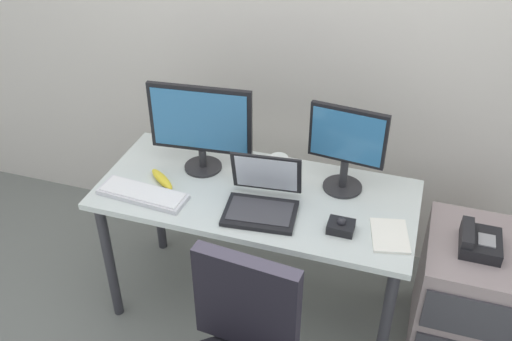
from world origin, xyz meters
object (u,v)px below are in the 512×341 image
keyboard (143,194)px  laptop (262,198)px  monitor_side (347,144)px  paper_notepad (390,236)px  coffee_mug (279,165)px  banana (162,179)px  file_cabinet (464,296)px  desk_phone (479,242)px  trackball_mouse (341,226)px  monitor_main (200,124)px

keyboard → laptop: 0.54m
monitor_side → paper_notepad: monitor_side is taller
coffee_mug → banana: 0.55m
file_cabinet → paper_notepad: bearing=-152.9°
file_cabinet → monitor_side: size_ratio=1.52×
laptop → paper_notepad: 0.56m
monitor_side → coffee_mug: monitor_side is taller
coffee_mug → desk_phone: bearing=-7.8°
file_cabinet → trackball_mouse: trackball_mouse is taller
file_cabinet → monitor_side: monitor_side is taller
laptop → trackball_mouse: size_ratio=3.07×
file_cabinet → monitor_main: monitor_main is taller
keyboard → coffee_mug: (0.53, 0.36, 0.03)m
coffee_mug → paper_notepad: bearing=-28.3°
monitor_side → banana: (-0.81, -0.21, -0.22)m
trackball_mouse → coffee_mug: (-0.36, 0.32, 0.02)m
coffee_mug → paper_notepad: (0.56, -0.30, -0.04)m
file_cabinet → coffee_mug: coffee_mug is taller
desk_phone → banana: size_ratio=1.05×
monitor_main → banana: (-0.14, -0.17, -0.22)m
file_cabinet → banana: bearing=-174.9°
file_cabinet → coffee_mug: bearing=173.3°
keyboard → file_cabinet: bearing=9.7°
trackball_mouse → desk_phone: bearing=19.1°
paper_notepad → monitor_side: bearing=132.1°
monitor_side → banana: monitor_side is taller
laptop → banana: size_ratio=1.78×
monitor_main → trackball_mouse: (0.72, -0.26, -0.22)m
monitor_main → laptop: (0.36, -0.21, -0.19)m
monitor_side → keyboard: (-0.84, -0.34, -0.22)m
monitor_main → trackball_mouse: 0.79m
monitor_side → coffee_mug: (-0.31, 0.02, -0.19)m
desk_phone → monitor_side: size_ratio=0.48×
monitor_main → monitor_side: bearing=3.7°
monitor_main → laptop: bearing=-30.0°
desk_phone → monitor_main: 1.33m
monitor_main → coffee_mug: bearing=10.5°
monitor_side → laptop: bearing=-140.4°
monitor_main → coffee_mug: monitor_main is taller
coffee_mug → banana: size_ratio=0.51×
laptop → trackball_mouse: (0.35, -0.04, -0.03)m
monitor_main → paper_notepad: 0.98m
trackball_mouse → banana: 0.86m
desk_phone → keyboard: (-1.46, -0.23, 0.09)m
banana → keyboard: bearing=-106.8°
file_cabinet → monitor_main: size_ratio=1.30×
desk_phone → trackball_mouse: 0.61m
coffee_mug → paper_notepad: size_ratio=0.46×
monitor_side → file_cabinet: bearing=-7.8°
paper_notepad → file_cabinet: bearing=27.1°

